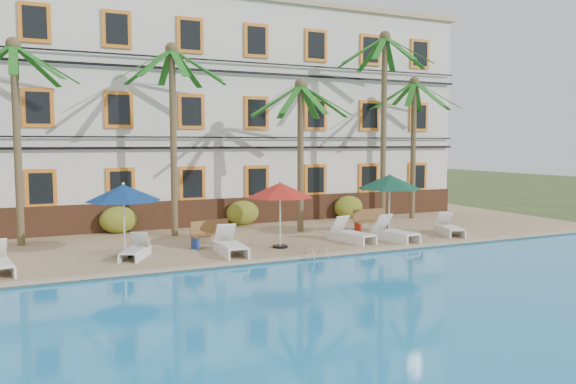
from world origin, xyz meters
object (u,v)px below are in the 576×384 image
palm_b (173,112)px  palm_c (301,132)px  umbrella_green (390,182)px  lounger_c (230,245)px  bench_left (210,233)px  lounger_e (394,232)px  pool_ladder (316,257)px  palm_a (16,112)px  umbrella_blue (123,193)px  umbrella_red (280,190)px  lounger_f (449,228)px  lounger_b (136,250)px  lounger_d (351,234)px  bench_right (371,220)px  palm_e (414,127)px  palm_d (384,102)px

palm_b → palm_c: palm_b is taller
palm_b → umbrella_green: (7.49, -3.79, -2.70)m
lounger_c → bench_left: bearing=97.0°
lounger_e → pool_ladder: lounger_e is taller
palm_a → umbrella_blue: bearing=-49.8°
umbrella_red → lounger_f: umbrella_red is taller
lounger_b → lounger_f: bearing=-2.8°
palm_b → pool_ladder: palm_b is taller
umbrella_green → lounger_b: 9.82m
lounger_c → lounger_e: bearing=-1.0°
palm_b → lounger_f: size_ratio=3.88×
umbrella_blue → umbrella_red: (5.19, -0.67, -0.04)m
lounger_d → umbrella_green: bearing=7.6°
palm_c → umbrella_blue: size_ratio=2.61×
umbrella_blue → lounger_f: bearing=-4.4°
umbrella_blue → lounger_b: 1.85m
umbrella_blue → lounger_c: size_ratio=1.18×
lounger_c → bench_right: (6.82, 2.08, 0.16)m
lounger_e → lounger_f: size_ratio=1.08×
palm_b → lounger_f: bearing=-23.2°
lounger_d → lounger_f: bearing=-3.3°
palm_b → bench_right: 9.08m
palm_e → lounger_c: palm_e is taller
palm_a → palm_b: palm_b is taller
palm_d → umbrella_blue: (-11.79, -2.76, -3.43)m
umbrella_green → lounger_b: size_ratio=1.46×
lounger_b → bench_right: bearing=8.1°
palm_a → umbrella_red: 9.69m
palm_c → palm_d: bearing=6.2°
umbrella_blue → bench_left: bearing=10.1°
pool_ladder → umbrella_blue: bearing=154.6°
lounger_f → pool_ladder: lounger_f is taller
lounger_e → bench_right: (0.39, 2.19, 0.16)m
palm_d → lounger_d: palm_d is taller
palm_e → lounger_b: bearing=-163.7°
umbrella_green → lounger_c: size_ratio=1.24×
palm_a → lounger_c: 8.99m
palm_b → umbrella_blue: (-2.42, -3.34, -2.80)m
lounger_b → lounger_e: size_ratio=0.83×
lounger_b → bench_left: bench_left is taller
lounger_f → palm_b: bearing=156.8°
palm_d → bench_right: size_ratio=5.71×
palm_a → lounger_e: bearing=-20.6°
lounger_d → bench_right: same height
lounger_e → pool_ladder: size_ratio=2.80×
lounger_d → pool_ladder: 3.15m
lounger_b → lounger_e: (9.38, -0.79, 0.06)m
palm_d → umbrella_green: bearing=-120.4°
palm_b → umbrella_red: (2.76, -4.01, -2.84)m
lounger_c → lounger_e: lounger_e is taller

